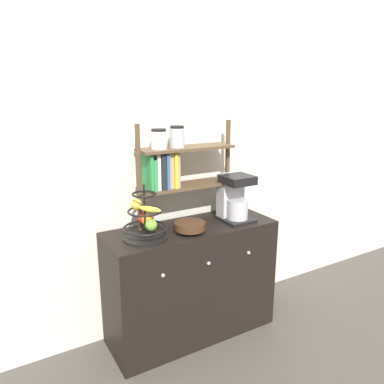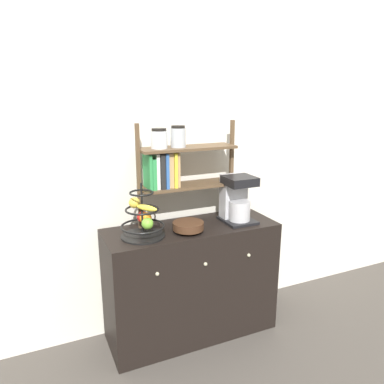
{
  "view_description": "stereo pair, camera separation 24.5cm",
  "coord_description": "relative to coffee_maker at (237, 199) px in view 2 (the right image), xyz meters",
  "views": [
    {
      "loc": [
        -1.19,
        -1.83,
        1.68
      ],
      "look_at": [
        0.0,
        0.21,
        1.05
      ],
      "focal_mm": 35.0,
      "sensor_mm": 36.0,
      "label": 1
    },
    {
      "loc": [
        -0.97,
        -1.94,
        1.68
      ],
      "look_at": [
        0.0,
        0.21,
        1.05
      ],
      "focal_mm": 35.0,
      "sensor_mm": 36.0,
      "label": 2
    }
  ],
  "objects": [
    {
      "name": "ground_plane",
      "position": [
        -0.34,
        -0.2,
        -0.96
      ],
      "size": [
        12.0,
        12.0,
        0.0
      ],
      "primitive_type": "plane",
      "color": "#47423D"
    },
    {
      "name": "wall_back",
      "position": [
        -0.34,
        0.27,
        0.34
      ],
      "size": [
        7.0,
        0.05,
        2.6
      ],
      "primitive_type": "cube",
      "color": "silver",
      "rests_on": "ground_plane"
    },
    {
      "name": "sideboard",
      "position": [
        -0.34,
        0.01,
        -0.56
      ],
      "size": [
        1.17,
        0.44,
        0.8
      ],
      "color": "black",
      "rests_on": "ground_plane"
    },
    {
      "name": "coffee_maker",
      "position": [
        0.0,
        0.0,
        0.0
      ],
      "size": [
        0.21,
        0.24,
        0.32
      ],
      "color": "black",
      "rests_on": "sideboard"
    },
    {
      "name": "fruit_stand",
      "position": [
        -0.68,
        -0.02,
        -0.05
      ],
      "size": [
        0.28,
        0.28,
        0.34
      ],
      "color": "black",
      "rests_on": "sideboard"
    },
    {
      "name": "wooden_bowl",
      "position": [
        -0.4,
        -0.07,
        -0.12
      ],
      "size": [
        0.2,
        0.2,
        0.07
      ],
      "color": "#422819",
      "rests_on": "sideboard"
    },
    {
      "name": "shelf_hutch",
      "position": [
        -0.42,
        0.11,
        0.26
      ],
      "size": [
        0.7,
        0.2,
        0.69
      ],
      "color": "brown",
      "rests_on": "sideboard"
    }
  ]
}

